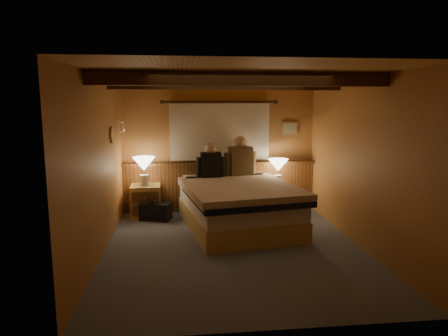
{
  "coord_description": "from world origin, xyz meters",
  "views": [
    {
      "loc": [
        -0.73,
        -5.35,
        2.04
      ],
      "look_at": [
        -0.1,
        0.4,
        1.09
      ],
      "focal_mm": 32.0,
      "sensor_mm": 36.0,
      "label": 1
    }
  ],
  "objects": [
    {
      "name": "coat_rail",
      "position": [
        -1.72,
        1.58,
        1.67
      ],
      "size": [
        0.05,
        0.55,
        0.24
      ],
      "color": "white",
      "rests_on": "wall_left"
    },
    {
      "name": "ceiling_beams",
      "position": [
        0.0,
        0.15,
        2.31
      ],
      "size": [
        3.6,
        1.65,
        0.16
      ],
      "color": "#402610",
      "rests_on": "ceiling"
    },
    {
      "name": "wainscot",
      "position": [
        0.0,
        2.04,
        0.49
      ],
      "size": [
        3.6,
        0.23,
        0.94
      ],
      "color": "brown",
      "rests_on": "wall_back"
    },
    {
      "name": "ceiling",
      "position": [
        0.0,
        0.0,
        2.4
      ],
      "size": [
        4.2,
        4.2,
        0.0
      ],
      "primitive_type": "plane",
      "rotation": [
        3.14,
        0.0,
        0.0
      ],
      "color": "#DCA752",
      "rests_on": "wall_back"
    },
    {
      "name": "wall_right",
      "position": [
        1.8,
        0.0,
        1.2
      ],
      "size": [
        0.0,
        4.2,
        4.2
      ],
      "primitive_type": "plane",
      "rotation": [
        1.57,
        0.0,
        -1.57
      ],
      "color": "#AF7C3E",
      "rests_on": "floor"
    },
    {
      "name": "person_right",
      "position": [
        0.34,
        1.73,
        1.03
      ],
      "size": [
        0.59,
        0.32,
        0.73
      ],
      "rotation": [
        0.0,
        0.0,
        0.22
      ],
      "color": "brown",
      "rests_on": "bed"
    },
    {
      "name": "person_left",
      "position": [
        -0.2,
        1.58,
        0.98
      ],
      "size": [
        0.52,
        0.22,
        0.63
      ],
      "rotation": [
        0.0,
        0.0,
        0.05
      ],
      "color": "black",
      "rests_on": "bed"
    },
    {
      "name": "framed_print",
      "position": [
        1.35,
        2.08,
        1.55
      ],
      "size": [
        0.3,
        0.04,
        0.25
      ],
      "color": "tan",
      "rests_on": "wall_back"
    },
    {
      "name": "wall_back",
      "position": [
        0.0,
        2.1,
        1.2
      ],
      "size": [
        3.6,
        0.0,
        3.6
      ],
      "primitive_type": "plane",
      "rotation": [
        1.57,
        0.0,
        0.0
      ],
      "color": "#AF7C3E",
      "rests_on": "floor"
    },
    {
      "name": "lamp_right",
      "position": [
        1.05,
        1.72,
        0.87
      ],
      "size": [
        0.37,
        0.37,
        0.48
      ],
      "color": "silver",
      "rests_on": "nightstand_right"
    },
    {
      "name": "floor",
      "position": [
        0.0,
        0.0,
        0.0
      ],
      "size": [
        4.2,
        4.2,
        0.0
      ],
      "primitive_type": "plane",
      "color": "#494E57",
      "rests_on": "ground"
    },
    {
      "name": "duffel_bag",
      "position": [
        -1.18,
        1.53,
        0.16
      ],
      "size": [
        0.58,
        0.44,
        0.37
      ],
      "rotation": [
        0.0,
        0.0,
        -0.3
      ],
      "color": "black",
      "rests_on": "floor"
    },
    {
      "name": "wall_front",
      "position": [
        0.0,
        -2.1,
        1.2
      ],
      "size": [
        3.6,
        0.0,
        3.6
      ],
      "primitive_type": "plane",
      "rotation": [
        -1.57,
        0.0,
        0.0
      ],
      "color": "#AF7C3E",
      "rests_on": "floor"
    },
    {
      "name": "wall_left",
      "position": [
        -1.8,
        0.0,
        1.2
      ],
      "size": [
        0.0,
        4.2,
        4.2
      ],
      "primitive_type": "plane",
      "rotation": [
        1.57,
        0.0,
        1.57
      ],
      "color": "#AF7C3E",
      "rests_on": "floor"
    },
    {
      "name": "bed",
      "position": [
        0.19,
        0.91,
        0.38
      ],
      "size": [
        1.99,
        2.41,
        0.74
      ],
      "rotation": [
        0.0,
        0.0,
        0.17
      ],
      "color": "tan",
      "rests_on": "floor"
    },
    {
      "name": "curtain_window",
      "position": [
        0.0,
        2.03,
        1.52
      ],
      "size": [
        2.18,
        0.09,
        1.11
      ],
      "color": "#402610",
      "rests_on": "wall_back"
    },
    {
      "name": "nightstand_left",
      "position": [
        -1.37,
        1.74,
        0.29
      ],
      "size": [
        0.55,
        0.5,
        0.58
      ],
      "rotation": [
        0.0,
        0.0,
        0.05
      ],
      "color": "tan",
      "rests_on": "floor"
    },
    {
      "name": "lamp_left",
      "position": [
        -1.38,
        1.7,
        0.94
      ],
      "size": [
        0.39,
        0.39,
        0.51
      ],
      "color": "silver",
      "rests_on": "nightstand_left"
    },
    {
      "name": "nightstand_right",
      "position": [
        1.03,
        1.75,
        0.27
      ],
      "size": [
        0.57,
        0.53,
        0.54
      ],
      "rotation": [
        0.0,
        0.0,
        0.21
      ],
      "color": "tan",
      "rests_on": "floor"
    }
  ]
}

